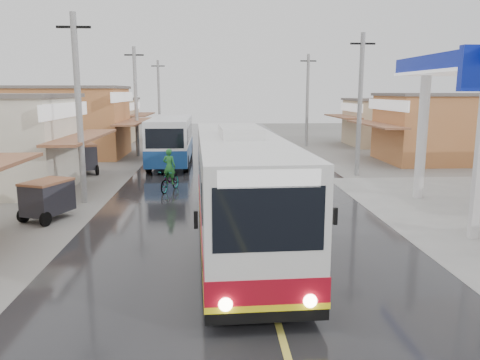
{
  "coord_description": "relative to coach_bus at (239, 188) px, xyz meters",
  "views": [
    {
      "loc": [
        -1.31,
        -11.36,
        4.8
      ],
      "look_at": [
        -0.33,
        5.83,
        1.53
      ],
      "focal_mm": 35.0,
      "sensor_mm": 36.0,
      "label": 1
    }
  ],
  "objects": [
    {
      "name": "tricycle_far",
      "position": [
        -8.55,
        13.4,
        -0.78
      ],
      "size": [
        2.32,
        2.56,
        1.78
      ],
      "rotation": [
        0.0,
        0.0,
        0.42
      ],
      "color": "#26262D",
      "rests_on": "ground"
    },
    {
      "name": "shopfronts_left",
      "position": [
        -12.49,
        14.94,
        -1.8
      ],
      "size": [
        11.0,
        44.0,
        5.2
      ],
      "primitive_type": null,
      "color": "tan",
      "rests_on": "ground"
    },
    {
      "name": "centre_line",
      "position": [
        0.51,
        11.94,
        -1.77
      ],
      "size": [
        0.15,
        90.0,
        0.01
      ],
      "primitive_type": "cube",
      "color": "#D8CC4C",
      "rests_on": "road"
    },
    {
      "name": "utility_poles_right",
      "position": [
        7.51,
        11.94,
        -1.8
      ],
      "size": [
        1.6,
        36.0,
        8.0
      ],
      "primitive_type": null,
      "color": "gray",
      "rests_on": "ground"
    },
    {
      "name": "tricycle_near",
      "position": [
        -7.1,
        3.19,
        -0.93
      ],
      "size": [
        1.87,
        2.29,
        1.51
      ],
      "rotation": [
        0.0,
        0.0,
        -0.38
      ],
      "color": "#26262D",
      "rests_on": "ground"
    },
    {
      "name": "coach_bus",
      "position": [
        0.0,
        0.0,
        0.0
      ],
      "size": [
        3.11,
        12.02,
        3.72
      ],
      "rotation": [
        0.0,
        0.0,
        0.04
      ],
      "color": "silver",
      "rests_on": "road"
    },
    {
      "name": "ground",
      "position": [
        0.51,
        -3.06,
        -1.8
      ],
      "size": [
        120.0,
        120.0,
        0.0
      ],
      "primitive_type": "plane",
      "color": "slate",
      "rests_on": "ground"
    },
    {
      "name": "second_bus",
      "position": [
        -3.6,
        16.75,
        -0.13
      ],
      "size": [
        2.61,
        9.32,
        3.08
      ],
      "rotation": [
        0.0,
        0.0,
        0.01
      ],
      "color": "silver",
      "rests_on": "road"
    },
    {
      "name": "road",
      "position": [
        0.51,
        11.94,
        -1.79
      ],
      "size": [
        12.0,
        90.0,
        0.02
      ],
      "primitive_type": "cube",
      "color": "black",
      "rests_on": "ground"
    },
    {
      "name": "utility_poles_left",
      "position": [
        -6.49,
        12.94,
        -1.8
      ],
      "size": [
        1.6,
        50.0,
        8.0
      ],
      "primitive_type": null,
      "color": "gray",
      "rests_on": "ground"
    },
    {
      "name": "cyclist",
      "position": [
        -2.93,
        8.06,
        -1.1
      ],
      "size": [
        1.3,
        2.08,
        2.12
      ],
      "rotation": [
        0.0,
        0.0,
        -0.34
      ],
      "color": "black",
      "rests_on": "ground"
    }
  ]
}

